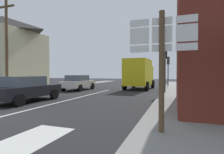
% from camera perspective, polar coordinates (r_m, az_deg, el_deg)
% --- Properties ---
extents(ground_plane, '(80.00, 80.00, 0.00)m').
position_cam_1_polar(ground_plane, '(15.76, -3.60, -4.81)').
color(ground_plane, '#232326').
extents(sidewalk_right, '(2.41, 44.00, 0.14)m').
position_cam_1_polar(sidewalk_right, '(12.52, 20.13, -6.09)').
color(sidewalk_right, gray).
rests_on(sidewalk_right, ground).
extents(sidewalk_left, '(2.41, 44.00, 0.14)m').
position_cam_1_polar(sidewalk_left, '(17.64, -25.54, -4.05)').
color(sidewalk_left, gray).
rests_on(sidewalk_left, ground).
extents(lane_centre_stripe, '(0.16, 12.00, 0.01)m').
position_cam_1_polar(lane_centre_stripe, '(12.20, -11.02, -6.54)').
color(lane_centre_stripe, silver).
rests_on(lane_centre_stripe, ground).
extents(lane_turn_arrow, '(1.20, 2.20, 0.01)m').
position_cam_1_polar(lane_turn_arrow, '(5.04, -24.66, -17.71)').
color(lane_turn_arrow, silver).
rests_on(lane_turn_arrow, ground).
extents(clapboard_house_left, '(7.88, 7.39, 7.91)m').
position_cam_1_polar(clapboard_house_left, '(23.07, -31.46, 6.82)').
color(clapboard_house_left, beige).
rests_on(clapboard_house_left, ground).
extents(sedan_near, '(1.97, 4.20, 1.47)m').
position_cam_1_polar(sedan_near, '(11.38, -25.84, -3.36)').
color(sedan_near, black).
rests_on(sedan_near, ground).
extents(sedan_far, '(2.06, 4.24, 1.47)m').
position_cam_1_polar(sedan_far, '(17.89, -10.69, -1.68)').
color(sedan_far, beige).
rests_on(sedan_far, ground).
extents(delivery_truck, '(2.67, 5.09, 3.05)m').
position_cam_1_polar(delivery_truck, '(18.74, 8.65, 1.18)').
color(delivery_truck, yellow).
rests_on(delivery_truck, ground).
extents(route_sign_post, '(1.66, 0.14, 3.20)m').
position_cam_1_polar(route_sign_post, '(4.72, 15.59, 5.67)').
color(route_sign_post, brown).
rests_on(route_sign_post, ground).
extents(traffic_light_far_right, '(0.30, 0.49, 3.59)m').
position_cam_1_polar(traffic_light_far_right, '(21.75, 17.49, 3.78)').
color(traffic_light_far_right, '#47474C').
rests_on(traffic_light_far_right, ground).
extents(traffic_light_near_right, '(0.30, 0.49, 3.74)m').
position_cam_1_polar(traffic_light_near_right, '(14.91, 16.59, 5.45)').
color(traffic_light_near_right, '#47474C').
rests_on(traffic_light_near_right, ground).
extents(utility_pole, '(1.80, 0.24, 8.12)m').
position_cam_1_polar(utility_pole, '(18.53, -30.61, 9.27)').
color(utility_pole, brown).
rests_on(utility_pole, ground).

